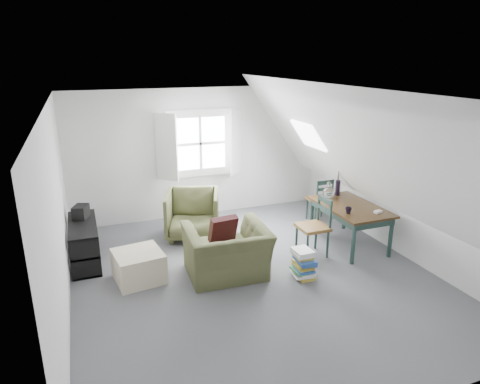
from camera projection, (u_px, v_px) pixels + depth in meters
name	position (u px, v px, depth m)	size (l,w,h in m)	color
floor	(253.00, 275.00, 6.24)	(5.50, 5.50, 0.00)	#4F5054
ceiling	(255.00, 101.00, 5.48)	(5.50, 5.50, 0.00)	white
wall_back	(200.00, 153.00, 8.31)	(5.00, 5.00, 0.00)	silver
wall_front	(386.00, 294.00, 3.41)	(5.00, 5.00, 0.00)	silver
wall_left	(57.00, 217.00, 5.01)	(5.50, 5.50, 0.00)	silver
wall_right	(401.00, 177.00, 6.70)	(5.50, 5.50, 0.00)	silver
slope_left	(136.00, 167.00, 5.17)	(5.50, 5.50, 0.00)	white
slope_right	(353.00, 148.00, 6.22)	(5.50, 5.50, 0.00)	white
dormer_window	(201.00, 144.00, 8.18)	(1.71, 0.35, 1.30)	white
skylight	(308.00, 135.00, 7.39)	(0.55, 0.75, 0.04)	white
armchair_near	(227.00, 275.00, 6.24)	(1.15, 1.00, 0.75)	#434728
armchair_far	(193.00, 236.00, 7.60)	(0.89, 0.91, 0.83)	#434728
throw_pillow	(223.00, 229.00, 6.17)	(0.40, 0.11, 0.40)	#350E11
ottoman	(139.00, 266.00, 6.06)	(0.64, 0.64, 0.43)	#C4B799
dining_table	(350.00, 211.00, 7.08)	(0.84, 1.40, 0.70)	black
demijohn	(328.00, 192.00, 7.37)	(0.20, 0.20, 0.28)	silver
vase_twigs	(338.00, 187.00, 7.53)	(0.09, 0.10, 0.67)	black
cup	(348.00, 213.00, 6.70)	(0.11, 0.11, 0.10)	black
paper_box	(378.00, 212.00, 6.71)	(0.12, 0.08, 0.04)	white
dining_chair_far	(320.00, 199.00, 8.15)	(0.41, 0.41, 0.86)	brown
dining_chair_near	(315.00, 226.00, 6.75)	(0.45, 0.45, 0.95)	brown
media_shelf	(85.00, 245.00, 6.56)	(0.41, 1.23, 0.63)	black
electronics_box	(81.00, 212.00, 6.69)	(0.20, 0.27, 0.22)	black
magazine_stack	(303.00, 264.00, 6.12)	(0.32, 0.38, 0.43)	#B29933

